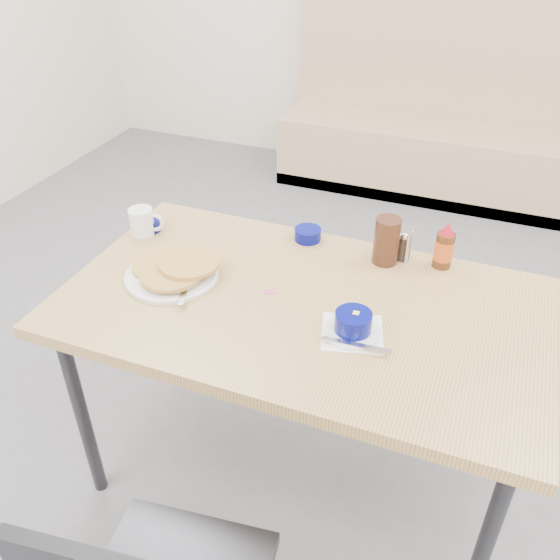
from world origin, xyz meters
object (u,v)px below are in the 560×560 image
(dining_table, at_px, (301,318))
(butter_bowl, at_px, (308,234))
(syrup_bottle, at_px, (444,248))
(coffee_mug, at_px, (143,221))
(creamer_bowl, at_px, (147,224))
(booth_bench, at_px, (430,137))
(grits_setting, at_px, (353,325))
(pancake_plate, at_px, (173,271))
(amber_tumbler, at_px, (387,241))
(condiment_caddy, at_px, (397,246))

(dining_table, distance_m, butter_bowl, 0.36)
(syrup_bottle, bearing_deg, coffee_mug, -170.33)
(dining_table, relative_size, creamer_bowl, 14.86)
(booth_bench, relative_size, grits_setting, 8.74)
(booth_bench, xyz_separation_m, pancake_plate, (-0.41, -2.56, 0.43))
(booth_bench, relative_size, syrup_bottle, 12.16)
(amber_tumbler, bearing_deg, syrup_bottle, 13.01)
(pancake_plate, height_order, grits_setting, grits_setting)
(booth_bench, relative_size, amber_tumbler, 12.40)
(butter_bowl, bearing_deg, amber_tumbler, -8.32)
(booth_bench, bearing_deg, condiment_caddy, -84.72)
(condiment_caddy, bearing_deg, creamer_bowl, -161.17)
(booth_bench, bearing_deg, butter_bowl, -92.58)
(butter_bowl, xyz_separation_m, syrup_bottle, (0.45, 0.00, 0.05))
(butter_bowl, distance_m, syrup_bottle, 0.45)
(booth_bench, height_order, condiment_caddy, booth_bench)
(pancake_plate, xyz_separation_m, condiment_caddy, (0.61, 0.36, 0.02))
(booth_bench, bearing_deg, syrup_bottle, -80.98)
(booth_bench, height_order, creamer_bowl, booth_bench)
(coffee_mug, relative_size, syrup_bottle, 0.77)
(booth_bench, bearing_deg, amber_tumbler, -85.52)
(booth_bench, relative_size, pancake_plate, 6.66)
(amber_tumbler, height_order, condiment_caddy, amber_tumbler)
(grits_setting, bearing_deg, creamer_bowl, 160.75)
(dining_table, distance_m, syrup_bottle, 0.50)
(dining_table, xyz_separation_m, amber_tumbler, (0.17, 0.30, 0.14))
(amber_tumbler, bearing_deg, pancake_plate, -151.19)
(dining_table, bearing_deg, butter_bowl, 106.19)
(booth_bench, bearing_deg, dining_table, -90.00)
(butter_bowl, relative_size, syrup_bottle, 0.58)
(grits_setting, height_order, syrup_bottle, syrup_bottle)
(amber_tumbler, bearing_deg, coffee_mug, -171.06)
(amber_tumbler, distance_m, syrup_bottle, 0.18)
(grits_setting, distance_m, amber_tumbler, 0.39)
(grits_setting, xyz_separation_m, condiment_caddy, (0.03, 0.43, 0.01))
(butter_bowl, bearing_deg, coffee_mug, -162.67)
(pancake_plate, bearing_deg, grits_setting, -6.18)
(dining_table, height_order, pancake_plate, pancake_plate)
(condiment_caddy, bearing_deg, grits_setting, -84.05)
(butter_bowl, bearing_deg, syrup_bottle, 0.00)
(grits_setting, bearing_deg, butter_bowl, 122.96)
(dining_table, xyz_separation_m, creamer_bowl, (-0.64, 0.20, 0.08))
(grits_setting, bearing_deg, dining_table, 154.28)
(booth_bench, xyz_separation_m, dining_table, (0.00, -2.53, 0.35))
(coffee_mug, bearing_deg, pancake_plate, -40.65)
(condiment_caddy, xyz_separation_m, syrup_bottle, (0.15, 0.00, 0.03))
(condiment_caddy, height_order, syrup_bottle, syrup_bottle)
(booth_bench, relative_size, creamer_bowl, 20.17)
(booth_bench, height_order, coffee_mug, booth_bench)
(condiment_caddy, bearing_deg, pancake_plate, -140.05)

